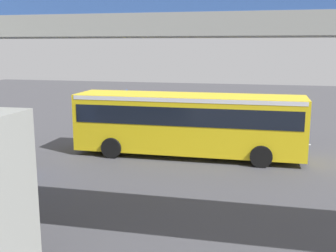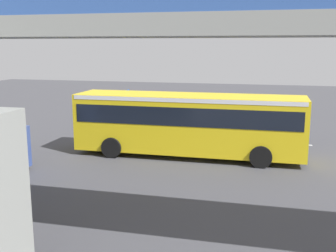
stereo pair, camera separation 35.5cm
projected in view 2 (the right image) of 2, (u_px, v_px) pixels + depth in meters
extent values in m
plane|color=#424247|center=(219.00, 152.00, 22.09)|extent=(80.00, 80.00, 0.00)
cube|color=yellow|center=(188.00, 123.00, 20.94)|extent=(11.50, 2.55, 2.86)
cube|color=black|center=(188.00, 113.00, 20.84)|extent=(11.04, 2.59, 0.90)
cube|color=white|center=(189.00, 97.00, 20.69)|extent=(11.27, 2.58, 0.20)
cube|color=black|center=(83.00, 112.00, 22.23)|extent=(0.04, 2.24, 1.20)
cylinder|color=black|center=(112.00, 148.00, 20.82)|extent=(1.04, 0.30, 1.04)
cylinder|color=black|center=(128.00, 137.00, 23.25)|extent=(1.04, 0.30, 1.04)
cylinder|color=black|center=(261.00, 157.00, 19.08)|extent=(1.04, 0.30, 1.04)
cylinder|color=black|center=(262.00, 144.00, 21.51)|extent=(1.04, 0.30, 1.04)
cylinder|color=black|center=(16.00, 161.00, 19.07)|extent=(0.68, 0.22, 0.68)
torus|color=black|center=(11.00, 155.00, 20.04)|extent=(0.72, 0.06, 0.72)
cube|color=black|center=(1.00, 151.00, 20.13)|extent=(0.89, 0.04, 0.04)
cylinder|color=black|center=(4.00, 147.00, 20.05)|extent=(0.03, 0.03, 0.40)
cube|color=black|center=(4.00, 143.00, 20.01)|extent=(0.20, 0.08, 0.04)
cylinder|color=#2D2D38|center=(306.00, 133.00, 24.63)|extent=(0.32, 0.32, 0.85)
cylinder|color=navy|center=(307.00, 121.00, 24.48)|extent=(0.38, 0.38, 0.70)
sphere|color=tan|center=(307.00, 113.00, 24.38)|extent=(0.22, 0.22, 0.22)
cylinder|color=slate|center=(128.00, 111.00, 26.62)|extent=(0.08, 0.08, 2.80)
cube|color=blue|center=(127.00, 95.00, 26.41)|extent=(0.04, 0.60, 0.60)
cube|color=silver|center=(294.00, 144.00, 23.73)|extent=(2.00, 0.20, 0.01)
cube|color=silver|center=(224.00, 140.00, 24.67)|extent=(2.00, 0.20, 0.01)
cube|color=silver|center=(160.00, 137.00, 25.62)|extent=(2.00, 0.20, 0.01)
cube|color=gray|center=(168.00, 27.00, 10.14)|extent=(24.36, 2.60, 0.50)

